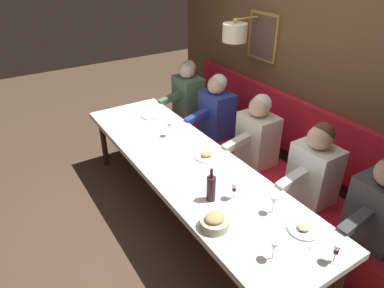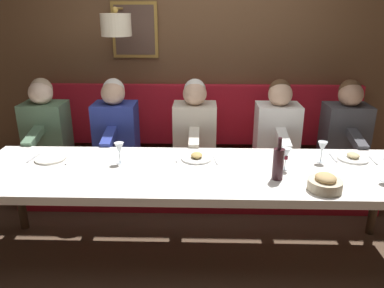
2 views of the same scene
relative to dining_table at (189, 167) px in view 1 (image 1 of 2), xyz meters
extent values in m
plane|color=#4C3828|center=(0.00, 0.00, -0.68)|extent=(12.00, 12.00, 0.00)
cube|color=silver|center=(0.00, 0.00, 0.03)|extent=(0.90, 3.24, 0.06)
cylinder|color=#352416|center=(-0.35, 1.52, -0.34)|extent=(0.07, 0.07, 0.68)
cylinder|color=#352416|center=(0.35, -1.52, -0.34)|extent=(0.07, 0.07, 0.68)
cylinder|color=#352416|center=(0.35, 1.52, -0.34)|extent=(0.07, 0.07, 0.68)
cube|color=red|center=(0.89, 0.00, -0.46)|extent=(0.52, 3.44, 0.45)
cube|color=brown|center=(1.48, 0.00, 0.77)|extent=(0.10, 4.64, 2.90)
cube|color=red|center=(1.39, 0.00, 0.09)|extent=(0.10, 3.44, 0.64)
cube|color=olive|center=(1.42, 0.63, 0.95)|extent=(0.04, 0.46, 0.54)
cube|color=#4C382D|center=(1.40, 0.63, 0.95)|extent=(0.01, 0.40, 0.48)
cylinder|color=#B78E3D|center=(1.25, 0.75, 1.16)|extent=(0.35, 0.02, 0.02)
cylinder|color=beige|center=(1.08, 0.75, 1.02)|extent=(0.28, 0.28, 0.20)
sphere|color=#B78E3D|center=(1.08, 0.75, 1.15)|extent=(0.06, 0.06, 0.06)
cube|color=#3D3D42|center=(0.89, -1.39, 0.05)|extent=(0.30, 0.40, 0.56)
cube|color=#3D3D42|center=(0.60, -1.39, 0.09)|extent=(0.33, 0.09, 0.14)
cube|color=white|center=(0.89, -0.76, 0.05)|extent=(0.30, 0.40, 0.56)
sphere|color=#D1A889|center=(0.87, -0.76, 0.43)|extent=(0.22, 0.22, 0.22)
sphere|color=#4C331E|center=(0.90, -0.76, 0.46)|extent=(0.20, 0.20, 0.20)
cube|color=white|center=(0.60, -0.76, 0.09)|extent=(0.33, 0.09, 0.14)
cube|color=beige|center=(0.89, 0.02, 0.05)|extent=(0.30, 0.40, 0.56)
sphere|color=#D1A889|center=(0.87, 0.02, 0.43)|extent=(0.22, 0.22, 0.22)
sphere|color=silver|center=(0.90, 0.02, 0.46)|extent=(0.20, 0.20, 0.20)
cube|color=beige|center=(0.60, 0.02, 0.09)|extent=(0.33, 0.09, 0.14)
cube|color=#283893|center=(0.89, 0.77, 0.05)|extent=(0.30, 0.40, 0.56)
sphere|color=#D1A889|center=(0.87, 0.77, 0.43)|extent=(0.22, 0.22, 0.22)
sphere|color=silver|center=(0.90, 0.77, 0.46)|extent=(0.20, 0.20, 0.20)
cube|color=#283893|center=(0.60, 0.77, 0.09)|extent=(0.33, 0.09, 0.14)
cube|color=#567A5B|center=(0.89, 1.44, 0.05)|extent=(0.30, 0.40, 0.56)
sphere|color=beige|center=(0.87, 1.44, 0.43)|extent=(0.22, 0.22, 0.22)
sphere|color=tan|center=(0.90, 1.44, 0.46)|extent=(0.20, 0.20, 0.20)
cube|color=#567A5B|center=(0.60, 1.44, 0.09)|extent=(0.33, 0.09, 0.14)
cylinder|color=silver|center=(0.16, 1.12, 0.06)|extent=(0.24, 0.24, 0.01)
cube|color=silver|center=(0.14, 0.98, 0.06)|extent=(0.17, 0.03, 0.01)
cube|color=silver|center=(0.18, 1.27, 0.06)|extent=(0.18, 0.04, 0.01)
cylinder|color=white|center=(0.23, -1.23, 0.06)|extent=(0.24, 0.24, 0.01)
ellipsoid|color=#D1BC84|center=(0.23, -1.23, 0.09)|extent=(0.11, 0.09, 0.04)
cube|color=silver|center=(0.21, -1.37, 0.06)|extent=(0.17, 0.02, 0.01)
cube|color=silver|center=(0.25, -1.08, 0.06)|extent=(0.18, 0.02, 0.01)
cylinder|color=white|center=(0.20, -0.01, 0.06)|extent=(0.24, 0.24, 0.01)
ellipsoid|color=#AD8E4C|center=(0.20, -0.01, 0.09)|extent=(0.11, 0.09, 0.04)
cube|color=silver|center=(0.18, -0.16, 0.06)|extent=(0.17, 0.04, 0.01)
cube|color=silver|center=(0.22, 0.13, 0.06)|extent=(0.18, 0.03, 0.01)
cylinder|color=silver|center=(-0.15, -1.30, 0.06)|extent=(0.06, 0.06, 0.00)
cylinder|color=silver|center=(-0.15, -1.30, 0.10)|extent=(0.01, 0.01, 0.07)
cone|color=silver|center=(-0.15, -1.30, 0.18)|extent=(0.07, 0.07, 0.08)
cylinder|color=silver|center=(0.17, -1.54, 0.06)|extent=(0.06, 0.06, 0.00)
cylinder|color=silver|center=(0.17, -1.54, 0.10)|extent=(0.01, 0.01, 0.07)
cone|color=silver|center=(0.17, -1.54, 0.18)|extent=(0.07, 0.07, 0.08)
cylinder|color=maroon|center=(0.17, -1.54, 0.15)|extent=(0.03, 0.03, 0.02)
cylinder|color=silver|center=(0.11, 0.57, 0.06)|extent=(0.06, 0.06, 0.00)
cylinder|color=silver|center=(0.11, 0.57, 0.10)|extent=(0.01, 0.01, 0.07)
cone|color=silver|center=(0.11, 0.57, 0.18)|extent=(0.07, 0.07, 0.08)
cylinder|color=silver|center=(0.03, -0.66, 0.06)|extent=(0.06, 0.06, 0.00)
cylinder|color=silver|center=(0.03, -0.66, 0.10)|extent=(0.01, 0.01, 0.07)
cone|color=silver|center=(0.03, -0.66, 0.18)|extent=(0.07, 0.07, 0.08)
cylinder|color=maroon|center=(0.03, -0.66, 0.15)|extent=(0.03, 0.03, 0.02)
cylinder|color=silver|center=(0.17, -0.96, 0.06)|extent=(0.06, 0.06, 0.00)
cylinder|color=silver|center=(0.17, -0.96, 0.10)|extent=(0.01, 0.01, 0.07)
cone|color=silver|center=(0.17, -0.96, 0.18)|extent=(0.07, 0.07, 0.08)
cylinder|color=#33191E|center=(-0.14, -0.57, 0.17)|extent=(0.08, 0.08, 0.22)
cylinder|color=#33191E|center=(-0.14, -0.57, 0.32)|extent=(0.03, 0.03, 0.08)
cylinder|color=beige|center=(-0.30, -0.85, 0.09)|extent=(0.22, 0.22, 0.07)
ellipsoid|color=tan|center=(-0.30, -0.85, 0.14)|extent=(0.15, 0.13, 0.06)
camera|label=1|loc=(-1.48, -2.39, 1.88)|focal=32.59mm
camera|label=2|loc=(-2.52, -0.05, 1.18)|focal=35.32mm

